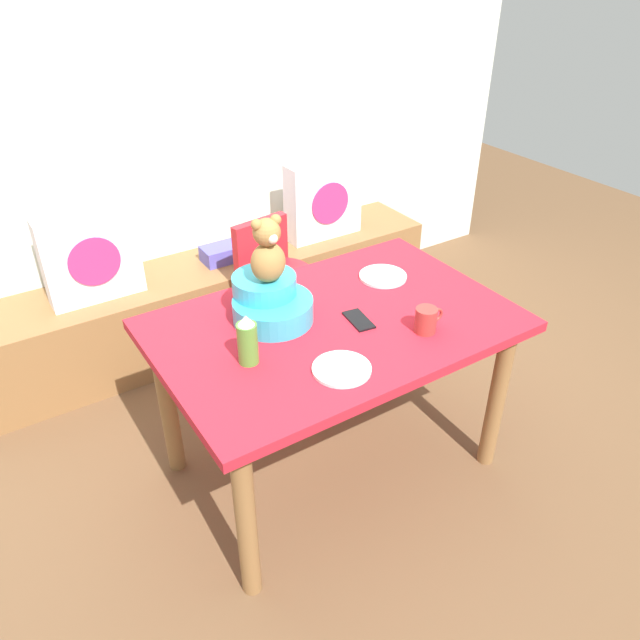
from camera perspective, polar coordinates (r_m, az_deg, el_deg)
ground_plane at (r=2.78m, az=1.14°, el=-13.00°), size 8.00×8.00×0.00m
back_wall at (r=3.33m, az=-13.61°, el=19.85°), size 4.40×0.10×2.60m
window_bench at (r=3.48m, az=-9.77°, el=1.76°), size 2.60×0.44×0.46m
pillow_floral_left at (r=3.11m, az=-20.45°, el=5.57°), size 0.44×0.15×0.44m
pillow_floral_right at (r=3.56m, az=0.29°, el=11.07°), size 0.44×0.15×0.44m
book_stack at (r=3.38m, az=-9.11°, el=6.07°), size 0.20×0.14×0.09m
dining_table at (r=2.37m, az=1.31°, el=-2.19°), size 1.33×0.88×0.74m
highchair at (r=3.06m, az=-3.97°, el=3.83°), size 0.36×0.48×0.79m
infant_seat_teal at (r=2.30m, az=-4.62°, el=1.71°), size 0.30×0.33×0.16m
teddy_bear at (r=2.20m, az=-4.85°, el=6.31°), size 0.13×0.12×0.25m
ketchup_bottle at (r=2.07m, az=-6.72°, el=-1.89°), size 0.07×0.07×0.18m
coffee_mug at (r=2.26m, az=9.80°, el=0.01°), size 0.12×0.08×0.09m
dinner_plate_near at (r=2.61m, az=5.83°, el=4.04°), size 0.20×0.20×0.01m
dinner_plate_far at (r=2.06m, az=2.02°, el=-4.54°), size 0.20×0.20×0.01m
cell_phone at (r=2.32m, az=3.59°, el=0.00°), size 0.09×0.15×0.01m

